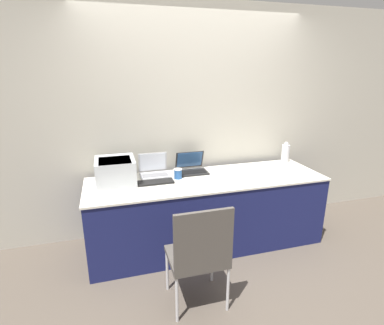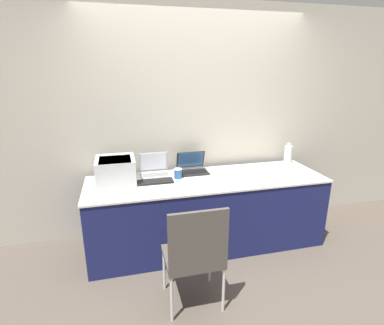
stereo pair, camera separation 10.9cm
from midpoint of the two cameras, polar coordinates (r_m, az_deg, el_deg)
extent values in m
plane|color=brown|center=(3.25, 3.91, -18.27)|extent=(14.00, 14.00, 0.00)
cube|color=#B7B2A3|center=(3.52, -0.50, 7.73)|extent=(8.00, 0.05, 2.60)
cube|color=#191E51|center=(3.35, 1.86, -9.44)|extent=(2.50, 0.75, 0.76)
cube|color=silver|center=(3.19, 1.92, -3.22)|extent=(2.52, 0.77, 0.02)
cube|color=#B2B7BC|center=(3.14, -15.33, -1.58)|extent=(0.39, 0.40, 0.25)
cube|color=#51565B|center=(3.07, -15.46, 0.02)|extent=(0.31, 0.30, 0.05)
cube|color=#B7B7BC|center=(3.28, -8.02, -2.47)|extent=(0.31, 0.22, 0.02)
cube|color=slate|center=(3.27, -8.00, -2.36)|extent=(0.27, 0.12, 0.00)
cube|color=#B7B7BC|center=(3.37, -8.43, 0.10)|extent=(0.31, 0.04, 0.22)
cube|color=silver|center=(3.36, -8.41, 0.08)|extent=(0.28, 0.03, 0.19)
cube|color=black|center=(3.34, -0.73, -1.91)|extent=(0.32, 0.21, 0.02)
cube|color=black|center=(3.33, -0.69, -1.80)|extent=(0.29, 0.12, 0.00)
cube|color=black|center=(3.45, -1.39, 0.56)|extent=(0.32, 0.08, 0.20)
cube|color=#2D5184|center=(3.44, -1.36, 0.57)|extent=(0.29, 0.07, 0.18)
cube|color=black|center=(3.09, -7.92, -3.73)|extent=(0.37, 0.14, 0.02)
cylinder|color=#285699|center=(3.18, -3.68, -2.22)|extent=(0.08, 0.08, 0.10)
cylinder|color=white|center=(3.16, -3.70, -1.30)|extent=(0.09, 0.09, 0.01)
cylinder|color=silver|center=(3.88, 16.60, 1.65)|extent=(0.10, 0.10, 0.22)
sphere|color=silver|center=(3.85, 16.75, 3.38)|extent=(0.05, 0.05, 0.05)
cube|color=#4C4742|center=(2.56, -0.46, -17.47)|extent=(0.46, 0.41, 0.04)
cube|color=#4C4742|center=(2.27, 0.86, -14.70)|extent=(0.46, 0.03, 0.48)
cylinder|color=silver|center=(2.81, -5.93, -19.70)|extent=(0.02, 0.02, 0.41)
cylinder|color=silver|center=(2.89, 2.73, -18.38)|extent=(0.02, 0.02, 0.41)
cylinder|color=silver|center=(2.52, -4.25, -24.67)|extent=(0.02, 0.02, 0.41)
cylinder|color=silver|center=(2.61, 5.57, -22.91)|extent=(0.02, 0.02, 0.41)
camera|label=1|loc=(0.05, -91.00, -0.31)|focal=28.00mm
camera|label=2|loc=(0.05, 89.00, 0.31)|focal=28.00mm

